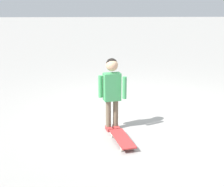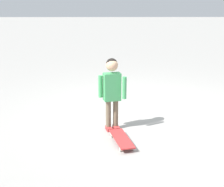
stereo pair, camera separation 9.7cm
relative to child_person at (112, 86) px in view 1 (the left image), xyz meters
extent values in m
plane|color=gray|center=(-0.52, 0.56, -0.66)|extent=(50.00, 50.00, 0.00)
cylinder|color=brown|center=(-0.01, 0.05, -0.42)|extent=(0.08, 0.08, 0.42)
cube|color=#B73333|center=(0.01, 0.06, -0.63)|extent=(0.17, 0.11, 0.05)
cylinder|color=brown|center=(0.01, -0.05, -0.42)|extent=(0.08, 0.08, 0.42)
cube|color=#B73333|center=(0.04, -0.05, -0.63)|extent=(0.17, 0.11, 0.05)
cube|color=#3F9959|center=(0.00, 0.00, -0.01)|extent=(0.20, 0.27, 0.40)
cylinder|color=#3F9959|center=(0.06, 0.17, -0.01)|extent=(0.06, 0.06, 0.32)
cylinder|color=#3F9959|center=(-0.02, -0.17, -0.01)|extent=(0.06, 0.06, 0.32)
sphere|color=tan|center=(0.00, 0.00, 0.31)|extent=(0.17, 0.17, 0.17)
sphere|color=black|center=(-0.01, 0.00, 0.32)|extent=(0.16, 0.16, 0.16)
cube|color=#B22D2D|center=(0.48, 0.12, -0.59)|extent=(0.66, 0.34, 0.02)
cube|color=#B7B7BC|center=(0.70, 0.18, -0.61)|extent=(0.06, 0.11, 0.02)
cube|color=#B7B7BC|center=(0.27, 0.07, -0.61)|extent=(0.06, 0.11, 0.02)
cylinder|color=beige|center=(0.68, 0.25, -0.63)|extent=(0.06, 0.04, 0.06)
cylinder|color=beige|center=(0.72, 0.10, -0.63)|extent=(0.06, 0.04, 0.06)
cylinder|color=beige|center=(0.25, 0.14, -0.63)|extent=(0.06, 0.04, 0.06)
cylinder|color=beige|center=(0.29, 0.00, -0.63)|extent=(0.06, 0.04, 0.06)
camera|label=1|loc=(4.52, -0.14, 1.25)|focal=52.79mm
camera|label=2|loc=(4.52, -0.05, 1.25)|focal=52.79mm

